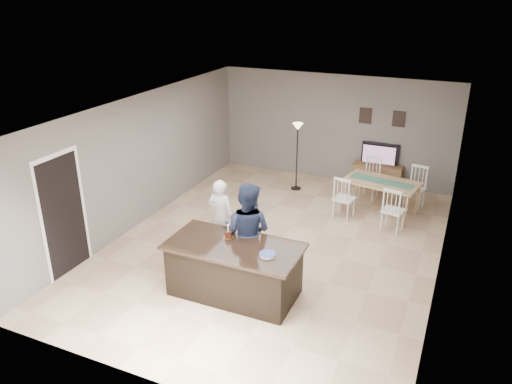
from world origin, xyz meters
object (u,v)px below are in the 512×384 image
at_px(kitchen_island, 234,269).
at_px(birthday_cake, 228,234).
at_px(floor_lamp, 297,139).
at_px(man, 247,232).
at_px(dining_table, 381,187).
at_px(woman, 221,216).
at_px(tv_console, 377,177).
at_px(television, 379,154).
at_px(plate_stack, 267,254).

height_order(kitchen_island, birthday_cake, birthday_cake).
bearing_deg(floor_lamp, man, -81.92).
height_order(dining_table, floor_lamp, floor_lamp).
bearing_deg(floor_lamp, woman, -93.93).
height_order(kitchen_island, woman, woman).
bearing_deg(birthday_cake, tv_console, 75.42).
bearing_deg(floor_lamp, kitchen_island, -82.61).
bearing_deg(tv_console, dining_table, -76.21).
bearing_deg(television, floor_lamp, 27.27).
height_order(kitchen_island, dining_table, dining_table).
distance_m(woman, floor_lamp, 3.59).
bearing_deg(woman, floor_lamp, -90.34).
bearing_deg(tv_console, kitchen_island, -102.16).
height_order(woman, plate_stack, woman).
xyz_separation_m(birthday_cake, plate_stack, (0.81, -0.28, -0.04)).
xyz_separation_m(kitchen_island, birthday_cake, (-0.20, 0.19, 0.50)).
height_order(woman, floor_lamp, floor_lamp).
bearing_deg(man, woman, -37.05).
distance_m(plate_stack, dining_table, 4.34).
bearing_deg(tv_console, man, -103.66).
bearing_deg(kitchen_island, floor_lamp, 97.39).
height_order(woman, man, man).
distance_m(kitchen_island, birthday_cake, 0.57).
xyz_separation_m(woman, dining_table, (2.40, 2.97, -0.11)).
relative_size(dining_table, floor_lamp, 1.21).
bearing_deg(tv_console, television, 90.00).
height_order(tv_console, dining_table, dining_table).
bearing_deg(man, kitchen_island, 91.82).
xyz_separation_m(television, dining_table, (0.35, -1.50, -0.25)).
xyz_separation_m(kitchen_island, man, (-0.02, 0.55, 0.42)).
xyz_separation_m(tv_console, birthday_cake, (-1.40, -5.38, 0.66)).
distance_m(kitchen_island, woman, 1.48).
relative_size(woman, birthday_cake, 6.08).
xyz_separation_m(television, birthday_cake, (-1.40, -5.45, 0.09)).
distance_m(dining_table, floor_lamp, 2.34).
bearing_deg(television, dining_table, 103.17).
bearing_deg(television, man, 76.52).
xyz_separation_m(man, floor_lamp, (-0.59, 4.16, 0.43)).
relative_size(woman, plate_stack, 5.68).
height_order(tv_console, floor_lamp, floor_lamp).
height_order(kitchen_island, tv_console, kitchen_island).
height_order(tv_console, television, television).
distance_m(plate_stack, floor_lamp, 4.96).
relative_size(television, floor_lamp, 0.55).
relative_size(kitchen_island, plate_stack, 8.41).
xyz_separation_m(man, dining_table, (1.57, 3.59, -0.26)).
height_order(man, floor_lamp, man).
bearing_deg(kitchen_island, man, 92.10).
relative_size(woman, dining_table, 0.72).
bearing_deg(television, kitchen_island, 77.99).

